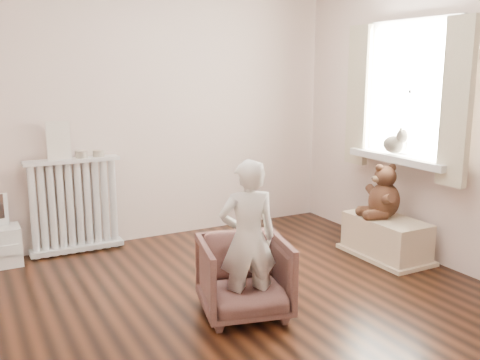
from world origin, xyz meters
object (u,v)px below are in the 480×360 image
armchair (244,277)px  plush_cat (395,143)px  toy_bench (386,235)px  child (248,239)px  teddy_bear (385,182)px  radiator (75,211)px

armchair → plush_cat: plush_cat is taller
armchair → toy_bench: size_ratio=0.78×
armchair → child: (0.00, -0.05, 0.28)m
child → toy_bench: 1.75m
teddy_bear → armchair: bearing=-148.9°
toy_bench → teddy_bear: bearing=88.4°
radiator → child: size_ratio=0.82×
armchair → teddy_bear: size_ratio=1.26×
toy_bench → plush_cat: size_ratio=2.67×
plush_cat → radiator: bearing=143.1°
radiator → plush_cat: 2.92m
child → teddy_bear: (1.66, 0.51, 0.12)m
teddy_bear → radiator: bearing=166.1°
child → teddy_bear: 1.73m
radiator → plush_cat: plush_cat is taller
radiator → toy_bench: size_ratio=1.15×
radiator → teddy_bear: size_ratio=1.85×
teddy_bear → plush_cat: size_ratio=1.66×
armchair → teddy_bear: teddy_bear is taller
radiator → teddy_bear: 2.78m
child → plush_cat: (1.79, 0.56, 0.45)m
armchair → child: size_ratio=0.55×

